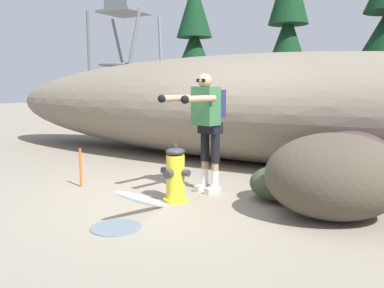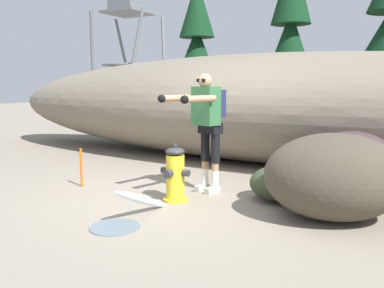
{
  "view_description": "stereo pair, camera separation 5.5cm",
  "coord_description": "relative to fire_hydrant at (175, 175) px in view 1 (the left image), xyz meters",
  "views": [
    {
      "loc": [
        2.97,
        -4.61,
        1.56
      ],
      "look_at": [
        0.16,
        0.16,
        0.75
      ],
      "focal_mm": 37.84,
      "sensor_mm": 36.0,
      "label": 1
    },
    {
      "loc": [
        3.01,
        -4.58,
        1.56
      ],
      "look_at": [
        0.16,
        0.16,
        0.75
      ],
      "focal_mm": 37.84,
      "sensor_mm": 36.0,
      "label": 2
    }
  ],
  "objects": [
    {
      "name": "dirt_embankment",
      "position": [
        -0.08,
        3.37,
        0.74
      ],
      "size": [
        14.01,
        3.2,
        2.19
      ],
      "primitive_type": "ellipsoid",
      "color": "#756B5B",
      "rests_on": "ground_plane"
    },
    {
      "name": "fire_hydrant",
      "position": [
        0.0,
        0.0,
        0.0
      ],
      "size": [
        0.43,
        0.38,
        0.78
      ],
      "color": "yellow",
      "rests_on": "ground_plane"
    },
    {
      "name": "hydrant_water_jet",
      "position": [
        -0.0,
        -0.82,
        -0.22
      ],
      "size": [
        0.56,
        1.34,
        0.53
      ],
      "color": "silver",
      "rests_on": "ground_plane"
    },
    {
      "name": "pine_tree_far_left",
      "position": [
        -4.39,
        8.07,
        2.5
      ],
      "size": [
        1.91,
        1.91,
        5.2
      ],
      "color": "#47331E",
      "rests_on": "ground_plane"
    },
    {
      "name": "boulder_outlier",
      "position": [
        1.2,
        0.75,
        -0.12
      ],
      "size": [
        0.99,
        0.95,
        0.47
      ],
      "primitive_type": "ellipsoid",
      "rotation": [
        0.0,
        0.0,
        0.31
      ],
      "color": "#36402B",
      "rests_on": "ground_plane"
    },
    {
      "name": "ground_plane",
      "position": [
        -0.08,
        0.14,
        -0.38
      ],
      "size": [
        56.0,
        56.0,
        0.04
      ],
      "primitive_type": "cube",
      "color": "gray"
    },
    {
      "name": "boulder_mid",
      "position": [
        1.94,
        1.78,
        0.09
      ],
      "size": [
        1.5,
        1.73,
        0.89
      ],
      "primitive_type": "ellipsoid",
      "rotation": [
        0.0,
        0.0,
        1.74
      ],
      "color": "#3E2E33",
      "rests_on": "ground_plane"
    },
    {
      "name": "boulder_large",
      "position": [
        1.99,
        0.33,
        0.15
      ],
      "size": [
        1.96,
        1.75,
        1.02
      ],
      "primitive_type": "ellipsoid",
      "rotation": [
        0.0,
        0.0,
        3.55
      ],
      "color": "#463F33",
      "rests_on": "ground_plane"
    },
    {
      "name": "pine_tree_left",
      "position": [
        -1.14,
        8.34,
        2.69
      ],
      "size": [
        1.92,
        1.92,
        5.7
      ],
      "color": "#47331E",
      "rests_on": "ground_plane"
    },
    {
      "name": "survey_stake",
      "position": [
        -1.68,
        -0.09,
        -0.06
      ],
      "size": [
        0.04,
        0.04,
        0.6
      ],
      "primitive_type": "cylinder",
      "color": "#E55914",
      "rests_on": "ground_plane"
    },
    {
      "name": "utility_worker",
      "position": [
        0.14,
        0.6,
        0.74
      ],
      "size": [
        0.66,
        1.03,
        1.72
      ],
      "rotation": [
        0.0,
        0.0,
        -1.81
      ],
      "color": "beige",
      "rests_on": "ground_plane"
    }
  ]
}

